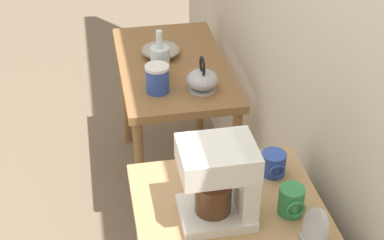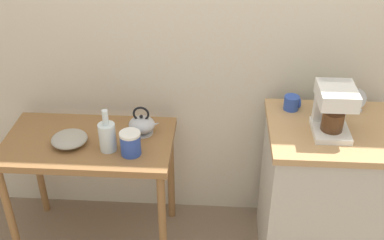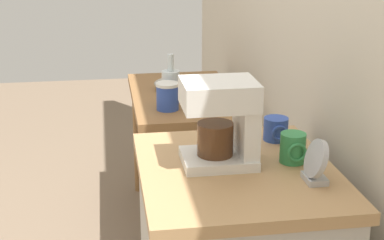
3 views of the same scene
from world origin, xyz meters
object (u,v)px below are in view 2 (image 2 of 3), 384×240
teakettle (142,125)px  canister_enamel (130,143)px  mug_blue (292,103)px  table_clock (355,101)px  bowl_stoneware (69,139)px  coffee_maker (333,107)px  mug_tall_green (328,103)px  glass_carafe_vase (107,136)px

teakettle → canister_enamel: 0.20m
mug_blue → table_clock: table_clock is taller
table_clock → bowl_stoneware: bearing=-171.8°
teakettle → canister_enamel: teakettle is taller
bowl_stoneware → coffee_maker: coffee_maker is taller
coffee_maker → mug_tall_green: 0.23m
teakettle → table_clock: bearing=4.1°
glass_carafe_vase → mug_tall_green: (1.17, 0.24, 0.11)m
bowl_stoneware → canister_enamel: size_ratio=1.49×
glass_carafe_vase → table_clock: size_ratio=1.92×
canister_enamel → glass_carafe_vase: bearing=166.1°
coffee_maker → mug_tall_green: coffee_maker is taller
teakettle → coffee_maker: coffee_maker is taller
glass_carafe_vase → mug_blue: 1.01m
bowl_stoneware → table_clock: (1.54, 0.22, 0.17)m
teakettle → canister_enamel: (-0.03, -0.20, 0.01)m
glass_carafe_vase → canister_enamel: (0.13, -0.03, -0.02)m
glass_carafe_vase → table_clock: bearing=10.9°
coffee_maker → mug_blue: bearing=128.8°
coffee_maker → table_clock: (0.17, 0.22, -0.09)m
coffee_maker → bowl_stoneware: bearing=179.9°
mug_tall_green → table_clock: bearing=7.0°
canister_enamel → table_clock: size_ratio=1.04×
canister_enamel → mug_tall_green: 1.09m
mug_tall_green → table_clock: 0.15m
bowl_stoneware → teakettle: 0.40m
teakettle → mug_tall_green: size_ratio=1.94×
teakettle → glass_carafe_vase: 0.23m
coffee_maker → table_clock: bearing=52.5°
teakettle → coffee_maker: size_ratio=0.69×
teakettle → mug_tall_green: (1.02, 0.07, 0.14)m
glass_carafe_vase → mug_blue: size_ratio=2.69×
coffee_maker → mug_tall_green: (0.03, 0.20, -0.10)m
canister_enamel → coffee_maker: (1.02, 0.06, 0.22)m
glass_carafe_vase → table_clock: (1.32, 0.25, 0.11)m
teakettle → glass_carafe_vase: size_ratio=0.74×
table_clock → teakettle: bearing=-175.9°
mug_blue → table_clock: bearing=2.1°
canister_enamel → mug_tall_green: (1.05, 0.27, 0.13)m
canister_enamel → mug_tall_green: mug_tall_green is taller
bowl_stoneware → mug_tall_green: size_ratio=2.10×
mug_tall_green → mug_blue: bearing=178.5°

